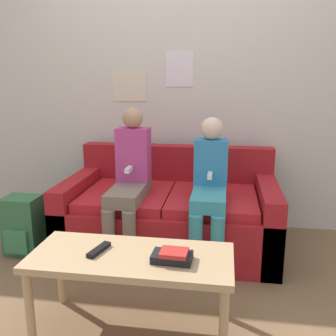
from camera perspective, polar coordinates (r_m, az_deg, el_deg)
The scene contains 9 objects.
ground_plane at distance 2.57m, azimuth -1.51°, elevation -16.81°, with size 10.00×10.00×0.00m, color brown.
wall_back at distance 3.30m, azimuth 1.84°, elevation 13.64°, with size 8.00×0.06×2.60m.
couch at distance 2.95m, azimuth 0.40°, elevation -7.02°, with size 1.60×0.89×0.74m.
coffee_table at distance 1.97m, azimuth -5.63°, elevation -14.33°, with size 1.03×0.44×0.43m.
person_left at distance 2.72m, azimuth -5.89°, elevation -1.54°, with size 0.24×0.60×1.09m.
person_right at distance 2.63m, azimuth 6.37°, elevation -2.57°, with size 0.24×0.60×1.03m.
tv_remote at distance 2.00m, azimuth -10.48°, elevation -12.14°, with size 0.08×0.17×0.02m.
book_stack at distance 1.87m, azimuth 0.69°, elevation -13.27°, with size 0.20×0.13×0.06m.
backpack at distance 3.05m, azimuth -21.21°, elevation -8.17°, with size 0.26×0.24×0.44m.
Camera 1 is at (0.40, -2.17, 1.30)m, focal length 40.00 mm.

